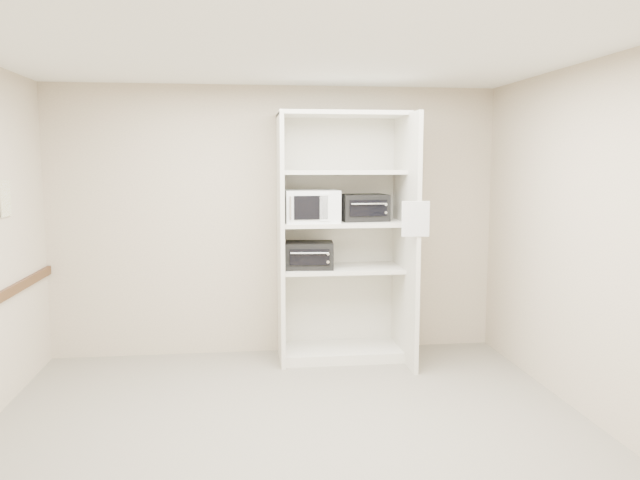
{
  "coord_description": "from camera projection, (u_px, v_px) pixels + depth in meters",
  "views": [
    {
      "loc": [
        -0.34,
        -4.3,
        1.94
      ],
      "look_at": [
        0.36,
        1.38,
        1.23
      ],
      "focal_mm": 35.0,
      "sensor_mm": 36.0,
      "label": 1
    }
  ],
  "objects": [
    {
      "name": "paper_sign",
      "position": [
        416.0,
        219.0,
        5.54
      ],
      "size": [
        0.24,
        0.02,
        0.31
      ],
      "primitive_type": "cube",
      "rotation": [
        0.0,
        0.0,
        -0.06
      ],
      "color": "white",
      "rests_on": "shelving_unit"
    },
    {
      "name": "toaster_oven_lower",
      "position": [
        309.0,
        255.0,
        6.05
      ],
      "size": [
        0.49,
        0.39,
        0.25
      ],
      "primitive_type": "cube",
      "rotation": [
        0.0,
        0.0,
        -0.09
      ],
      "color": "black",
      "rests_on": "shelving_unit"
    },
    {
      "name": "shelving_unit",
      "position": [
        346.0,
        245.0,
        6.13
      ],
      "size": [
        1.24,
        0.92,
        2.42
      ],
      "color": "beige",
      "rests_on": "floor"
    },
    {
      "name": "ceiling",
      "position": [
        292.0,
        49.0,
        4.18
      ],
      "size": [
        4.5,
        4.0,
        0.01
      ],
      "primitive_type": "cube",
      "color": "white"
    },
    {
      "name": "microwave",
      "position": [
        311.0,
        206.0,
        5.99
      ],
      "size": [
        0.53,
        0.41,
        0.31
      ],
      "primitive_type": "cube",
      "rotation": [
        0.0,
        0.0,
        0.03
      ],
      "color": "white",
      "rests_on": "shelving_unit"
    },
    {
      "name": "wall_poster",
      "position": [
        5.0,
        198.0,
        5.01
      ],
      "size": [
        0.01,
        0.21,
        0.3
      ],
      "primitive_type": "cube",
      "color": "silver",
      "rests_on": "wall_left"
    },
    {
      "name": "wall_right",
      "position": [
        595.0,
        243.0,
        4.62
      ],
      "size": [
        0.02,
        4.0,
        2.7
      ],
      "primitive_type": "cube",
      "color": "#C3B697",
      "rests_on": "ground"
    },
    {
      "name": "wall_front",
      "position": [
        335.0,
        319.0,
        2.38
      ],
      "size": [
        4.5,
        0.02,
        2.7
      ],
      "primitive_type": "cube",
      "color": "#C3B697",
      "rests_on": "ground"
    },
    {
      "name": "toaster_oven_upper",
      "position": [
        363.0,
        208.0,
        6.14
      ],
      "size": [
        0.48,
        0.38,
        0.26
      ],
      "primitive_type": "cube",
      "rotation": [
        0.0,
        0.0,
        0.1
      ],
      "color": "black",
      "rests_on": "shelving_unit"
    },
    {
      "name": "floor",
      "position": [
        294.0,
        432.0,
        4.51
      ],
      "size": [
        4.5,
        4.0,
        0.01
      ],
      "primitive_type": "cube",
      "color": "slate",
      "rests_on": "ground"
    },
    {
      "name": "wall_back",
      "position": [
        277.0,
        221.0,
        6.32
      ],
      "size": [
        4.5,
        0.02,
        2.7
      ],
      "primitive_type": "cube",
      "color": "#C3B697",
      "rests_on": "ground"
    }
  ]
}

